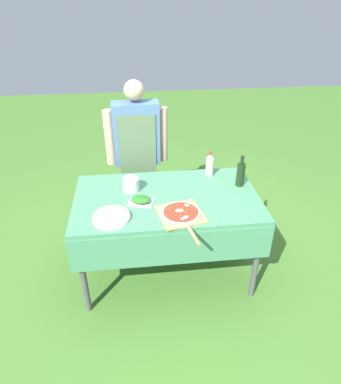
% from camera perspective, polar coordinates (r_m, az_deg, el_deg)
% --- Properties ---
extents(ground_plane, '(12.00, 12.00, 0.00)m').
position_cam_1_polar(ground_plane, '(3.17, -0.55, -12.86)').
color(ground_plane, '#477A2D').
extents(prep_table, '(1.46, 0.86, 0.78)m').
position_cam_1_polar(prep_table, '(2.73, -0.63, -2.29)').
color(prep_table, '#478960').
rests_on(prep_table, ground).
extents(person_cook, '(0.57, 0.20, 1.53)m').
position_cam_1_polar(person_cook, '(3.21, -5.57, 7.21)').
color(person_cook, '#333D56').
rests_on(person_cook, ground).
extents(pizza_on_peel, '(0.37, 0.53, 0.05)m').
position_cam_1_polar(pizza_on_peel, '(2.46, 1.83, -3.71)').
color(pizza_on_peel, tan).
rests_on(pizza_on_peel, prep_table).
extents(oil_bottle, '(0.07, 0.07, 0.27)m').
position_cam_1_polar(oil_bottle, '(2.84, 11.60, 2.98)').
color(oil_bottle, black).
rests_on(oil_bottle, prep_table).
extents(water_bottle, '(0.07, 0.07, 0.22)m').
position_cam_1_polar(water_bottle, '(2.95, 6.55, 4.55)').
color(water_bottle, silver).
rests_on(water_bottle, prep_table).
extents(herb_container, '(0.21, 0.17, 0.05)m').
position_cam_1_polar(herb_container, '(2.60, -4.97, -1.33)').
color(herb_container, silver).
rests_on(herb_container, prep_table).
extents(mixing_tub, '(0.13, 0.13, 0.11)m').
position_cam_1_polar(mixing_tub, '(2.75, -6.61, 1.26)').
color(mixing_tub, silver).
rests_on(mixing_tub, prep_table).
extents(plate_stack, '(0.27, 0.27, 0.03)m').
position_cam_1_polar(plate_stack, '(2.46, -9.82, -4.18)').
color(plate_stack, white).
rests_on(plate_stack, prep_table).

